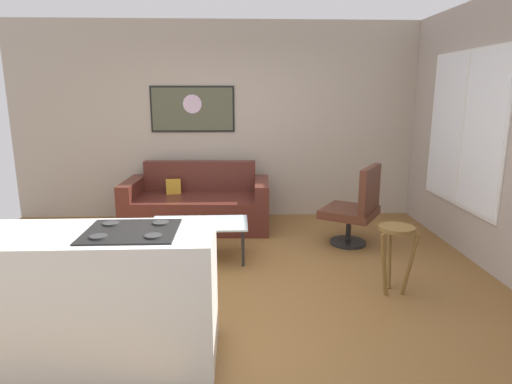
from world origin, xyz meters
TOP-DOWN VIEW (x-y plane):
  - ground at (0.00, 0.00)m, footprint 6.40×6.40m
  - back_wall at (0.00, 2.42)m, footprint 6.40×0.05m
  - right_wall at (2.62, 0.30)m, footprint 0.05×6.40m
  - couch at (-0.53, 1.83)m, footprint 1.97×0.99m
  - coffee_table at (-0.41, 0.65)m, footprint 1.07×0.58m
  - armchair at (1.43, 1.01)m, footprint 0.83×0.84m
  - bar_stool at (1.45, -0.29)m, footprint 0.37×0.36m
  - kitchen_counter at (-0.98, -1.22)m, footprint 1.69×0.66m
  - wall_painting at (-0.62, 2.38)m, footprint 1.19×0.03m
  - window at (2.59, 0.90)m, footprint 0.03×1.66m

SIDE VIEW (x-z plane):
  - ground at x=0.00m, z-range -0.04..0.00m
  - couch at x=-0.53m, z-range -0.14..0.73m
  - coffee_table at x=-0.41m, z-range 0.18..0.59m
  - kitchen_counter at x=-0.98m, z-range -0.01..0.94m
  - armchair at x=1.43m, z-range -0.02..0.96m
  - bar_stool at x=1.45m, z-range 0.18..0.82m
  - back_wall at x=0.00m, z-range 0.00..2.80m
  - right_wall at x=2.62m, z-range 0.00..2.80m
  - window at x=2.59m, z-range 0.52..2.28m
  - wall_painting at x=-0.62m, z-range 1.26..1.91m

